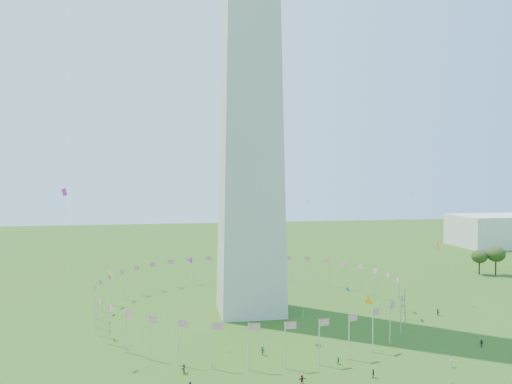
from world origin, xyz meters
TOP-DOWN VIEW (x-y plane):
  - flag_ring at (-0.00, 50.00)m, footprint 80.24×80.24m
  - gov_building_east_a at (150.00, 150.00)m, footprint 50.00×30.00m
  - crowd at (8.02, -0.57)m, footprint 91.75×80.56m
  - kites_aloft at (8.62, 22.09)m, footprint 111.47×64.44m

SIDE VIEW (x-z plane):
  - crowd at x=8.02m, z-range -0.14..1.85m
  - flag_ring at x=0.00m, z-range 0.00..9.00m
  - gov_building_east_a at x=150.00m, z-range 0.00..16.00m
  - kites_aloft at x=8.62m, z-range 3.96..35.50m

